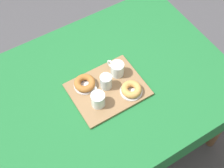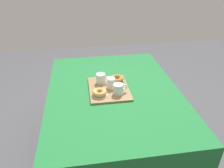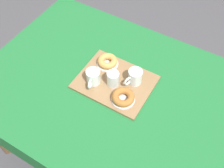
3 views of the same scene
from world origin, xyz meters
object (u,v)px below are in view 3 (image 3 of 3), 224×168
sugar_donut_left (107,61)px  sugar_donut_right (123,97)px  tea_mug_left (135,77)px  donut_plate_left (108,64)px  tea_mug_right (93,77)px  dining_table (109,95)px  donut_plate_right (123,99)px  serving_tray (115,82)px  water_glass_near (113,79)px

sugar_donut_left → sugar_donut_right: 0.26m
tea_mug_left → donut_plate_left: tea_mug_left is taller
tea_mug_right → sugar_donut_left: tea_mug_right is taller
dining_table → tea_mug_left: size_ratio=12.64×
tea_mug_left → donut_plate_left: 0.20m
donut_plate_left → donut_plate_right: same height
tea_mug_right → sugar_donut_left: bearing=90.1°
tea_mug_left → donut_plate_right: (0.01, -0.14, -0.04)m
serving_tray → water_glass_near: bearing=-94.2°
sugar_donut_left → tea_mug_right: bearing=-89.9°
serving_tray → tea_mug_left: size_ratio=3.56×
donut_plate_left → sugar_donut_left: bearing=0.0°
serving_tray → water_glass_near: (-0.00, -0.02, 0.05)m
dining_table → donut_plate_right: 0.16m
dining_table → sugar_donut_right: (0.11, -0.05, 0.12)m
dining_table → tea_mug_left: 0.19m
dining_table → sugar_donut_left: (-0.09, 0.12, 0.12)m
tea_mug_left → donut_plate_right: bearing=-87.6°
water_glass_near → sugar_donut_left: 0.15m
serving_tray → tea_mug_right: bearing=-147.8°
tea_mug_left → water_glass_near: size_ratio=1.31×
tea_mug_right → donut_plate_right: bearing=-6.2°
water_glass_near → sugar_donut_left: bearing=133.0°
tea_mug_left → serving_tray: bearing=-150.1°
serving_tray → tea_mug_left: bearing=29.9°
serving_tray → sugar_donut_left: bearing=139.5°
serving_tray → donut_plate_left: 0.13m
serving_tray → donut_plate_right: bearing=-40.8°
serving_tray → tea_mug_right: 0.13m
tea_mug_right → sugar_donut_right: (0.20, -0.02, -0.01)m
water_glass_near → donut_plate_right: size_ratio=0.69×
tea_mug_right → water_glass_near: size_ratio=1.33×
serving_tray → donut_plate_left: size_ratio=3.23×
dining_table → tea_mug_right: tea_mug_right is taller
tea_mug_left → donut_plate_left: size_ratio=0.91×
dining_table → sugar_donut_left: 0.19m
dining_table → donut_plate_left: (-0.09, 0.12, 0.10)m
sugar_donut_left → dining_table: bearing=-55.2°
donut_plate_right → tea_mug_right: bearing=173.8°
sugar_donut_left → tea_mug_left: bearing=-9.7°
tea_mug_left → sugar_donut_left: 0.20m
water_glass_near → sugar_donut_right: size_ratio=0.73×
donut_plate_left → sugar_donut_right: (0.20, -0.17, 0.02)m
sugar_donut_left → sugar_donut_right: size_ratio=0.95×
serving_tray → donut_plate_right: (0.10, -0.08, 0.01)m
dining_table → sugar_donut_left: sugar_donut_left is taller
tea_mug_right → dining_table: bearing=17.0°
serving_tray → donut_plate_right: size_ratio=3.23×
tea_mug_right → donut_plate_right: size_ratio=0.92×
water_glass_near → dining_table: bearing=-128.8°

